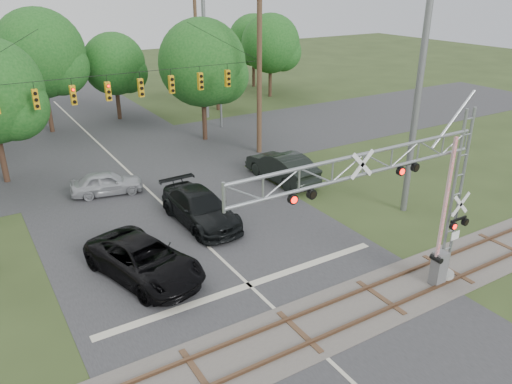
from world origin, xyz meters
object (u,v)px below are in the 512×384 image
crossing_gantry (402,196)px  pickup_black (144,260)px  traffic_signal_span (138,86)px  sedan_silver (107,183)px  car_dark (200,208)px  streetlight (218,73)px

crossing_gantry → pickup_black: size_ratio=1.85×
traffic_signal_span → pickup_black: (-4.27, -11.60, -4.91)m
sedan_silver → crossing_gantry: bearing=-148.0°
pickup_black → car_dark: (4.25, 3.43, 0.03)m
traffic_signal_span → sedan_silver: bearing=-148.5°
car_dark → sedan_silver: size_ratio=1.43×
car_dark → sedan_silver: bearing=114.0°
crossing_gantry → sedan_silver: (-6.30, 16.49, -3.84)m
crossing_gantry → sedan_silver: 18.06m
traffic_signal_span → sedan_silver: traffic_signal_span is taller
car_dark → streetlight: bearing=57.4°
pickup_black → car_dark: bearing=22.9°
sedan_silver → streetlight: streetlight is taller
traffic_signal_span → sedan_silver: 6.17m
car_dark → streetlight: 18.45m
traffic_signal_span → sedan_silver: (-3.06, -1.87, -5.02)m
pickup_black → streetlight: streetlight is taller
pickup_black → streetlight: size_ratio=0.71×
sedan_silver → streetlight: 15.85m
streetlight → crossing_gantry: bearing=-103.2°
pickup_black → streetlight: 23.57m
crossing_gantry → traffic_signal_span: bearing=100.0°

